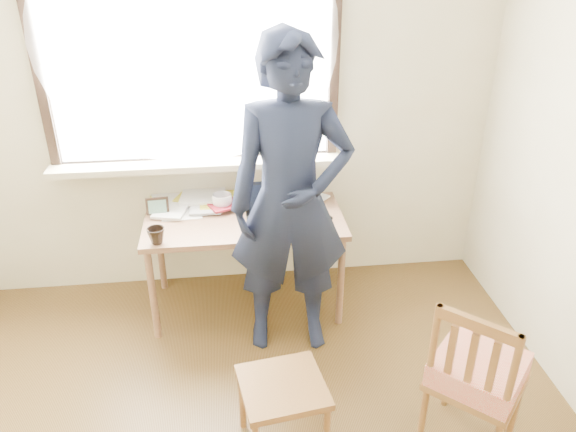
{
  "coord_description": "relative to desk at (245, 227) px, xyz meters",
  "views": [
    {
      "loc": [
        -0.02,
        -1.48,
        2.31
      ],
      "look_at": [
        0.27,
        0.95,
        1.02
      ],
      "focal_mm": 35.0,
      "sensor_mm": 36.0,
      "label": 1
    }
  ],
  "objects": [
    {
      "name": "room_shell",
      "position": [
        -0.1,
        -1.43,
        1.04
      ],
      "size": [
        3.52,
        4.02,
        2.61
      ],
      "color": "beige",
      "rests_on": "ground"
    },
    {
      "name": "desk",
      "position": [
        0.0,
        0.0,
        0.0
      ],
      "size": [
        1.24,
        0.62,
        0.66
      ],
      "color": "#855F42",
      "rests_on": "ground"
    },
    {
      "name": "laptop",
      "position": [
        0.18,
        -0.03,
        0.12
      ],
      "size": [
        0.34,
        0.28,
        0.22
      ],
      "color": "black",
      "rests_on": "desk"
    },
    {
      "name": "mug_white",
      "position": [
        -0.13,
        0.14,
        0.12
      ],
      "size": [
        0.18,
        0.18,
        0.1
      ],
      "primitive_type": "imported",
      "rotation": [
        0.0,
        0.0,
        0.48
      ],
      "color": "white",
      "rests_on": "desk"
    },
    {
      "name": "mug_dark",
      "position": [
        -0.51,
        -0.25,
        0.12
      ],
      "size": [
        0.14,
        0.14,
        0.1
      ],
      "primitive_type": "imported",
      "rotation": [
        0.0,
        0.0,
        -0.5
      ],
      "color": "black",
      "rests_on": "desk"
    },
    {
      "name": "mouse",
      "position": [
        0.5,
        -0.1,
        0.09
      ],
      "size": [
        0.1,
        0.07,
        0.04
      ],
      "primitive_type": "ellipsoid",
      "color": "black",
      "rests_on": "desk"
    },
    {
      "name": "desk_clutter",
      "position": [
        -0.29,
        0.17,
        0.09
      ],
      "size": [
        0.77,
        0.56,
        0.04
      ],
      "color": "white",
      "rests_on": "desk"
    },
    {
      "name": "book_a",
      "position": [
        -0.34,
        0.18,
        0.08
      ],
      "size": [
        0.22,
        0.29,
        0.03
      ],
      "primitive_type": "imported",
      "rotation": [
        0.0,
        0.0,
        -0.06
      ],
      "color": "white",
      "rests_on": "desk"
    },
    {
      "name": "book_b",
      "position": [
        0.35,
        0.25,
        0.08
      ],
      "size": [
        0.33,
        0.33,
        0.02
      ],
      "primitive_type": "imported",
      "rotation": [
        0.0,
        0.0,
        -0.76
      ],
      "color": "white",
      "rests_on": "desk"
    },
    {
      "name": "picture_frame",
      "position": [
        -0.54,
        0.1,
        0.12
      ],
      "size": [
        0.14,
        0.02,
        0.11
      ],
      "color": "black",
      "rests_on": "desk"
    },
    {
      "name": "work_chair",
      "position": [
        0.11,
        -1.17,
        -0.26
      ],
      "size": [
        0.44,
        0.43,
        0.4
      ],
      "color": "brown",
      "rests_on": "ground"
    },
    {
      "name": "side_chair",
      "position": [
        1.01,
        -1.26,
        -0.14
      ],
      "size": [
        0.55,
        0.55,
        0.86
      ],
      "color": "brown",
      "rests_on": "ground"
    },
    {
      "name": "person",
      "position": [
        0.25,
        -0.36,
        0.34
      ],
      "size": [
        0.7,
        0.47,
        1.87
      ],
      "primitive_type": "imported",
      "rotation": [
        0.0,
        0.0,
        -0.04
      ],
      "color": "black",
      "rests_on": "ground"
    }
  ]
}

